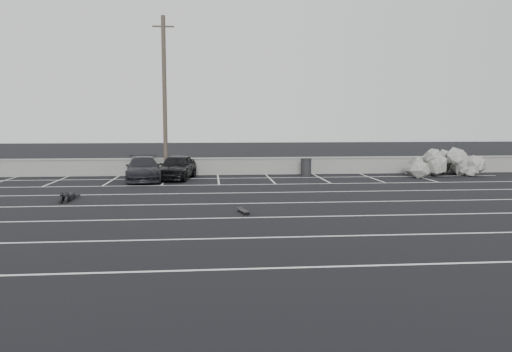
{
  "coord_description": "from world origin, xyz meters",
  "views": [
    {
      "loc": [
        0.58,
        -16.98,
        3.35
      ],
      "look_at": [
        2.5,
        4.08,
        1.0
      ],
      "focal_mm": 35.0,
      "sensor_mm": 36.0,
      "label": 1
    }
  ],
  "objects": [
    {
      "name": "car_left",
      "position": [
        -1.37,
        11.79,
        0.71
      ],
      "size": [
        2.4,
        4.43,
        1.43
      ],
      "primitive_type": "imported",
      "rotation": [
        0.0,
        0.0,
        -0.18
      ],
      "color": "black",
      "rests_on": "ground"
    },
    {
      "name": "ground",
      "position": [
        0.0,
        0.0,
        0.0
      ],
      "size": [
        120.0,
        120.0,
        0.0
      ],
      "primitive_type": "plane",
      "color": "black",
      "rests_on": "ground"
    },
    {
      "name": "seawall",
      "position": [
        0.0,
        14.0,
        0.55
      ],
      "size": [
        50.0,
        0.45,
        1.06
      ],
      "color": "gray",
      "rests_on": "ground"
    },
    {
      "name": "skateboard",
      "position": [
        1.75,
        0.88,
        0.08
      ],
      "size": [
        0.42,
        0.9,
        0.11
      ],
      "rotation": [
        0.0,
        0.0,
        0.23
      ],
      "color": "black",
      "rests_on": "ground"
    },
    {
      "name": "riprap_pile",
      "position": [
        15.1,
        12.34,
        0.49
      ],
      "size": [
        5.13,
        3.43,
        1.37
      ],
      "color": "#9B9991",
      "rests_on": "ground"
    },
    {
      "name": "person",
      "position": [
        -5.5,
        4.73,
        0.22
      ],
      "size": [
        1.2,
        2.36,
        0.45
      ],
      "primitive_type": null,
      "rotation": [
        0.0,
        0.0,
        0.07
      ],
      "color": "black",
      "rests_on": "ground"
    },
    {
      "name": "trash_bin",
      "position": [
        6.39,
        13.01,
        0.54
      ],
      "size": [
        0.72,
        0.72,
        1.06
      ],
      "rotation": [
        0.0,
        0.0,
        0.04
      ],
      "color": "black",
      "rests_on": "ground"
    },
    {
      "name": "car_right",
      "position": [
        -3.21,
        11.32,
        0.67
      ],
      "size": [
        2.47,
        4.82,
        1.34
      ],
      "primitive_type": "imported",
      "rotation": [
        0.0,
        0.0,
        0.13
      ],
      "color": "black",
      "rests_on": "ground"
    },
    {
      "name": "utility_pole",
      "position": [
        -2.11,
        13.2,
        4.78
      ],
      "size": [
        1.26,
        0.25,
        9.44
      ],
      "color": "#4C4238",
      "rests_on": "ground"
    },
    {
      "name": "stall_lines",
      "position": [
        -0.08,
        4.41,
        0.0
      ],
      "size": [
        36.0,
        20.05,
        0.01
      ],
      "color": "silver",
      "rests_on": "ground"
    }
  ]
}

